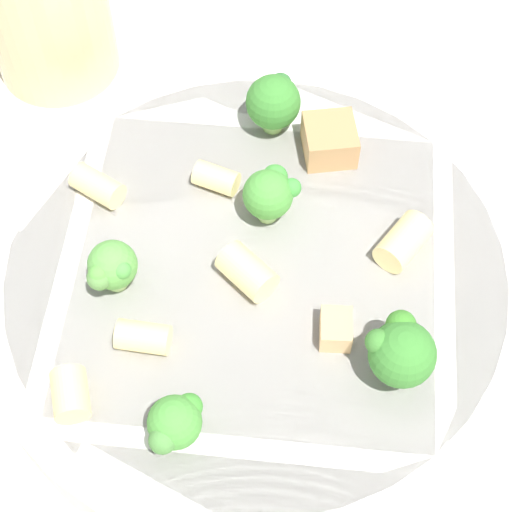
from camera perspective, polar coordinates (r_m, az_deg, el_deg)
The scene contains 16 objects.
ground_plane at distance 0.46m, azimuth -0.00°, elevation -3.15°, with size 2.00×2.00×0.00m, color #BCB29E.
pasta_bowl at distance 0.44m, azimuth -0.00°, elevation -1.78°, with size 0.28×0.28×0.04m.
broccoli_floret_0 at distance 0.37m, azimuth -5.43°, elevation -11.03°, with size 0.03×0.02×0.03m.
broccoli_floret_1 at distance 0.41m, azimuth -9.63°, elevation -0.76°, with size 0.03×0.02×0.03m.
broccoli_floret_2 at distance 0.43m, azimuth 0.92°, elevation 4.21°, with size 0.03×0.03×0.03m.
broccoli_floret_3 at distance 0.46m, azimuth 1.21°, elevation 10.29°, with size 0.03×0.03×0.03m.
broccoli_floret_4 at distance 0.38m, azimuth 9.63°, elevation -6.33°, with size 0.03×0.03×0.04m.
rigatoni_0 at distance 0.45m, azimuth -2.67°, elevation 5.21°, with size 0.01×0.01×0.02m, color #E0C67F.
rigatoni_1 at distance 0.43m, azimuth 9.79°, elevation 0.94°, with size 0.02×0.02×0.03m, color #E0C67F.
rigatoni_2 at distance 0.39m, azimuth -12.28°, elevation -9.00°, with size 0.02×0.02×0.02m, color #E0C67F.
rigatoni_3 at distance 0.41m, azimuth -1.01°, elevation -0.86°, with size 0.02×0.02×0.03m, color #E0C67F.
rigatoni_4 at distance 0.40m, azimuth -7.53°, elevation -5.37°, with size 0.01×0.01×0.02m, color #E0C67F.
rigatoni_5 at distance 0.45m, azimuth -10.39°, elevation 4.80°, with size 0.01×0.01×0.03m, color #E0C67F.
chicken_chunk_0 at distance 0.46m, azimuth 5.36°, elevation 7.52°, with size 0.03×0.03×0.02m, color #A87A4C.
chicken_chunk_1 at distance 0.40m, azimuth 5.34°, elevation -4.87°, with size 0.02×0.01×0.01m, color tan.
drinking_glass at distance 0.54m, azimuth -13.83°, elevation 15.73°, with size 0.08×0.08×0.11m.
Camera 1 is at (0.19, 0.10, 0.40)m, focal length 60.00 mm.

